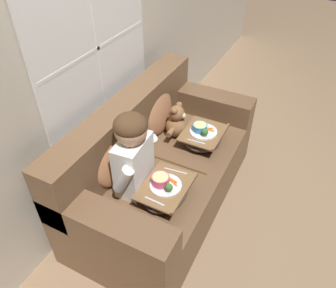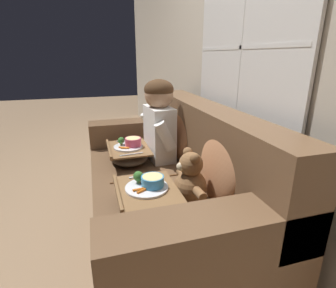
{
  "view_description": "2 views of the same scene",
  "coord_description": "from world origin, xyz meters",
  "px_view_note": "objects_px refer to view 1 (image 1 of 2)",
  "views": [
    {
      "loc": [
        -1.69,
        -0.88,
        2.2
      ],
      "look_at": [
        -0.03,
        -0.03,
        0.67
      ],
      "focal_mm": 35.0,
      "sensor_mm": 36.0,
      "label": 1
    },
    {
      "loc": [
        1.54,
        -0.41,
        1.24
      ],
      "look_at": [
        -0.04,
        0.06,
        0.68
      ],
      "focal_mm": 28.0,
      "sensor_mm": 36.0,
      "label": 2
    }
  ],
  "objects_px": {
    "throw_pillow_behind_teddy": "(158,110)",
    "lap_tray_child": "(166,190)",
    "throw_pillow_behind_child": "(112,157)",
    "lap_tray_teddy": "(203,137)",
    "teddy_bear": "(177,123)",
    "couch": "(160,170)",
    "child_figure": "(133,150)"
  },
  "relations": [
    {
      "from": "throw_pillow_behind_child",
      "to": "child_figure",
      "type": "xyz_separation_m",
      "value": [
        0.0,
        -0.18,
        0.13
      ]
    },
    {
      "from": "couch",
      "to": "lap_tray_teddy",
      "type": "relative_size",
      "value": 4.73
    },
    {
      "from": "throw_pillow_behind_child",
      "to": "lap_tray_teddy",
      "type": "height_order",
      "value": "throw_pillow_behind_child"
    },
    {
      "from": "couch",
      "to": "lap_tray_teddy",
      "type": "height_order",
      "value": "couch"
    },
    {
      "from": "throw_pillow_behind_teddy",
      "to": "lap_tray_child",
      "type": "bearing_deg",
      "value": -147.95
    },
    {
      "from": "throw_pillow_behind_child",
      "to": "teddy_bear",
      "type": "bearing_deg",
      "value": -15.16
    },
    {
      "from": "throw_pillow_behind_teddy",
      "to": "lap_tray_child",
      "type": "xyz_separation_m",
      "value": [
        -0.67,
        -0.42,
        -0.14
      ]
    },
    {
      "from": "throw_pillow_behind_child",
      "to": "lap_tray_teddy",
      "type": "xyz_separation_m",
      "value": [
        0.67,
        -0.42,
        -0.14
      ]
    },
    {
      "from": "child_figure",
      "to": "teddy_bear",
      "type": "bearing_deg",
      "value": -0.26
    },
    {
      "from": "lap_tray_child",
      "to": "couch",
      "type": "bearing_deg",
      "value": 34.05
    },
    {
      "from": "couch",
      "to": "teddy_bear",
      "type": "relative_size",
      "value": 5.47
    },
    {
      "from": "child_figure",
      "to": "teddy_bear",
      "type": "distance_m",
      "value": 0.71
    },
    {
      "from": "throw_pillow_behind_child",
      "to": "teddy_bear",
      "type": "relative_size",
      "value": 1.39
    },
    {
      "from": "couch",
      "to": "lap_tray_teddy",
      "type": "xyz_separation_m",
      "value": [
        0.34,
        -0.23,
        0.19
      ]
    },
    {
      "from": "teddy_bear",
      "to": "lap_tray_child",
      "type": "relative_size",
      "value": 0.81
    },
    {
      "from": "throw_pillow_behind_child",
      "to": "throw_pillow_behind_teddy",
      "type": "bearing_deg",
      "value": 0.0
    },
    {
      "from": "couch",
      "to": "throw_pillow_behind_teddy",
      "type": "height_order",
      "value": "couch"
    },
    {
      "from": "throw_pillow_behind_teddy",
      "to": "teddy_bear",
      "type": "xyz_separation_m",
      "value": [
        0.0,
        -0.18,
        -0.08
      ]
    },
    {
      "from": "teddy_bear",
      "to": "lap_tray_teddy",
      "type": "relative_size",
      "value": 0.87
    },
    {
      "from": "couch",
      "to": "lap_tray_child",
      "type": "relative_size",
      "value": 4.44
    },
    {
      "from": "teddy_bear",
      "to": "lap_tray_teddy",
      "type": "distance_m",
      "value": 0.25
    },
    {
      "from": "throw_pillow_behind_teddy",
      "to": "child_figure",
      "type": "relative_size",
      "value": 0.74
    },
    {
      "from": "lap_tray_teddy",
      "to": "teddy_bear",
      "type": "bearing_deg",
      "value": 89.76
    },
    {
      "from": "couch",
      "to": "teddy_bear",
      "type": "height_order",
      "value": "couch"
    },
    {
      "from": "couch",
      "to": "throw_pillow_behind_child",
      "type": "xyz_separation_m",
      "value": [
        -0.34,
        0.19,
        0.33
      ]
    },
    {
      "from": "teddy_bear",
      "to": "lap_tray_child",
      "type": "height_order",
      "value": "teddy_bear"
    },
    {
      "from": "child_figure",
      "to": "lap_tray_child",
      "type": "relative_size",
      "value": 1.53
    },
    {
      "from": "throw_pillow_behind_child",
      "to": "lap_tray_child",
      "type": "relative_size",
      "value": 1.13
    },
    {
      "from": "child_figure",
      "to": "lap_tray_teddy",
      "type": "height_order",
      "value": "child_figure"
    },
    {
      "from": "throw_pillow_behind_child",
      "to": "child_figure",
      "type": "relative_size",
      "value": 0.74
    },
    {
      "from": "throw_pillow_behind_child",
      "to": "teddy_bear",
      "type": "xyz_separation_m",
      "value": [
        0.67,
        -0.18,
        -0.08
      ]
    },
    {
      "from": "throw_pillow_behind_child",
      "to": "lap_tray_teddy",
      "type": "relative_size",
      "value": 1.2
    }
  ]
}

